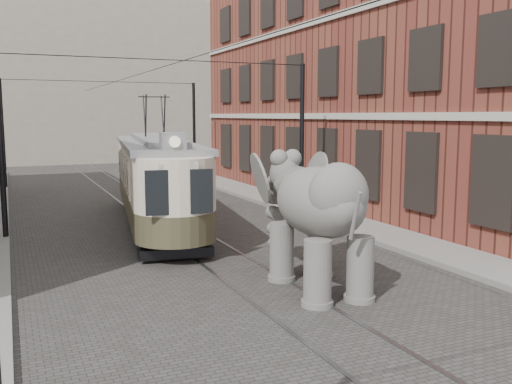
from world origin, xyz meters
TOP-DOWN VIEW (x-y plane):
  - ground at (0.00, 0.00)m, footprint 120.00×120.00m
  - tram_rails at (0.00, 0.00)m, footprint 1.54×80.00m
  - sidewalk_right at (6.00, 0.00)m, footprint 2.00×60.00m
  - brick_building at (11.00, 9.00)m, footprint 8.00×26.00m
  - distant_block at (0.00, 40.00)m, footprint 28.00×10.00m
  - catenary at (-0.20, 5.00)m, footprint 11.00×30.20m
  - tram at (-0.40, 6.99)m, footprint 4.17×12.19m
  - elephant at (1.06, -2.60)m, footprint 3.25×5.42m

SIDE VIEW (x-z plane):
  - ground at x=0.00m, z-range 0.00..0.00m
  - tram_rails at x=0.00m, z-range 0.00..0.02m
  - sidewalk_right at x=6.00m, z-range 0.00..0.15m
  - elephant at x=1.06m, z-range 0.00..3.20m
  - tram at x=-0.40m, z-range 0.00..4.75m
  - catenary at x=-0.20m, z-range 0.00..6.00m
  - brick_building at x=11.00m, z-range 0.00..12.00m
  - distant_block at x=0.00m, z-range 0.00..14.00m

